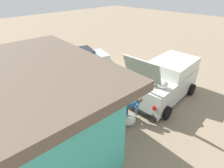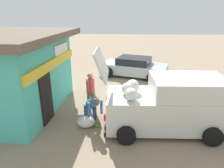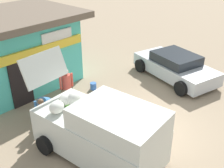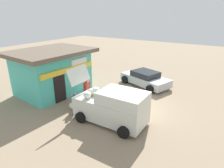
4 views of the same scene
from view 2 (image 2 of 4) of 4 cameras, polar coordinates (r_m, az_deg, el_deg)
ground_plane at (r=9.85m, az=12.75°, el=-4.89°), size 60.00×60.00×0.00m
storefront_bar at (r=9.34m, az=-26.34°, el=3.15°), size 5.97×4.85×3.25m
delivery_van at (r=7.41m, az=15.41°, el=-5.37°), size 2.23×4.40×2.86m
parked_sedan at (r=13.41m, az=6.09°, el=4.76°), size 3.22×4.56×1.23m
vendor_standing at (r=8.55m, az=-6.02°, el=-1.38°), size 0.55×0.43×1.65m
customer_bending at (r=7.44m, az=-5.53°, el=-6.22°), size 0.75×0.72×1.24m
unloaded_banana_pile at (r=7.64m, az=-7.09°, el=-10.43°), size 0.59×0.82×0.43m
paint_bucket at (r=10.45m, az=-5.54°, el=-2.12°), size 0.28×0.28×0.31m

